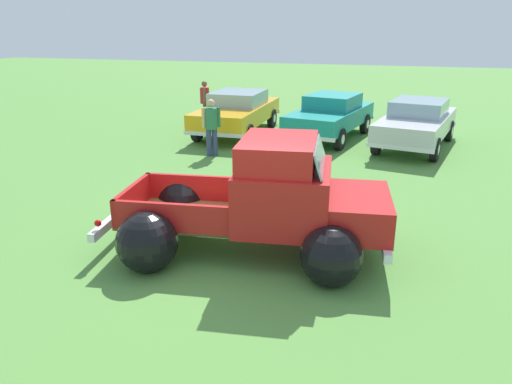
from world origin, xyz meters
TOP-DOWN VIEW (x-y plane):
  - ground_plane at (0.00, 0.00)m, footprint 80.00×80.00m
  - vintage_pickup_truck at (0.39, 0.05)m, footprint 4.81×3.19m
  - show_car_0 at (-3.00, 8.65)m, footprint 1.95×4.58m
  - show_car_1 at (0.18, 8.83)m, footprint 2.60×4.49m
  - show_car_2 at (2.86, 8.33)m, footprint 2.66×4.68m
  - spectator_0 at (-2.75, 5.59)m, footprint 0.51×0.46m
  - spectator_1 at (-4.71, 9.93)m, footprint 0.44×0.53m

SIDE VIEW (x-z plane):
  - ground_plane at x=0.00m, z-range 0.00..0.00m
  - vintage_pickup_truck at x=0.39m, z-range -0.22..1.74m
  - show_car_1 at x=0.18m, z-range 0.06..1.49m
  - show_car_2 at x=2.86m, z-range 0.07..1.50m
  - show_car_0 at x=-3.00m, z-range 0.07..1.50m
  - spectator_1 at x=-4.71m, z-range 0.11..1.72m
  - spectator_0 at x=-2.75m, z-range 0.11..1.73m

